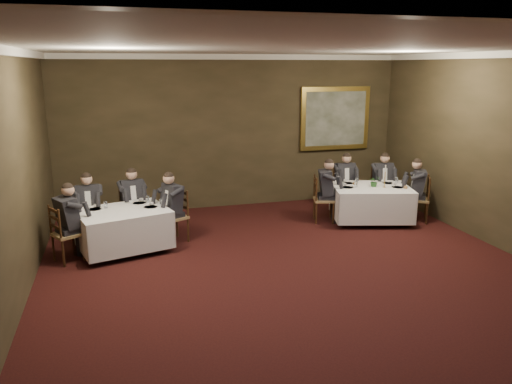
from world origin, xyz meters
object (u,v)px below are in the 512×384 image
diner_sec_backleft (90,216)px  diner_main_endleft (324,198)px  chair_main_endleft (323,209)px  diner_sec_endleft (67,233)px  painting (335,118)px  table_second (124,227)px  chair_main_endright (418,208)px  diner_main_endright (418,198)px  diner_main_backleft (344,189)px  candlestick (385,179)px  chair_sec_backleft (91,228)px  chair_main_backright (381,198)px  diner_main_backright (382,189)px  table_main (371,201)px  chair_sec_endleft (68,245)px  chair_main_backleft (343,199)px  centerpiece (374,181)px  diner_sec_endright (174,216)px  chair_sec_endright (175,227)px  diner_sec_backright (133,210)px  chair_sec_backright (133,221)px

diner_sec_backleft → diner_main_endleft: bearing=178.8°
chair_main_endleft → diner_main_endleft: 0.23m
diner_sec_endleft → painting: bearing=84.1°
table_second → chair_main_endright: (6.10, 0.12, -0.17)m
diner_main_endright → diner_main_endleft: bearing=104.8°
diner_main_backleft → diner_sec_backleft: size_ratio=1.00×
candlestick → chair_sec_backleft: bearing=176.4°
chair_main_backright → chair_main_endright: bearing=119.5°
chair_main_endright → diner_main_endright: bearing=90.0°
diner_main_backright → diner_main_backleft: bearing=-5.8°
chair_sec_backleft → diner_sec_backleft: bearing=90.0°
table_main → painting: 2.52m
diner_main_backleft → chair_sec_endleft: bearing=20.8°
chair_main_backleft → diner_sec_backleft: size_ratio=0.74×
diner_main_endleft → centerpiece: diner_main_endleft is taller
diner_main_endright → candlestick: bearing=108.6°
diner_main_backleft → chair_sec_endleft: (-5.85, -1.55, -0.23)m
chair_main_endleft → chair_main_endright: (1.96, -0.53, 0.00)m
table_second → diner_sec_endleft: bearing=-165.0°
chair_sec_backleft → diner_sec_endright: size_ratio=0.74×
chair_sec_endright → painting: size_ratio=0.57×
table_main → chair_main_endright: size_ratio=1.88×
chair_main_backleft → diner_sec_backleft: diner_sec_backleft is taller
diner_main_endleft → diner_main_backright: bearing=120.1°
diner_sec_backleft → diner_sec_endleft: 0.95m
chair_main_endright → centerpiece: centerpiece is taller
table_main → table_second: same height
diner_sec_endleft → diner_sec_backright: bearing=105.3°
table_second → painting: bearing=24.9°
chair_sec_endleft → chair_sec_backleft: bearing=130.3°
painting → chair_sec_backright: bearing=-163.0°
diner_main_endleft → table_main: bearing=90.6°
chair_main_backright → diner_sec_backright: (-5.56, -0.22, 0.23)m
chair_main_backleft → table_second: bearing=20.9°
painting → diner_sec_backright: bearing=-162.9°
diner_sec_endleft → centerpiece: size_ratio=5.47×
diner_sec_endright → chair_sec_backright: bearing=23.9°
diner_sec_endright → diner_main_backright: bearing=-106.3°
diner_main_backright → diner_sec_backright: 5.56m
diner_main_backleft → painting: bearing=-94.7°
table_second → chair_main_backright: (5.75, 1.08, -0.17)m
diner_main_endleft → chair_main_backleft: bearing=145.8°
diner_main_endleft → chair_main_endleft: bearing=-90.0°
table_second → diner_main_backleft: (4.92, 1.29, 0.06)m
chair_sec_endright → candlestick: size_ratio=2.03×
diner_sec_backleft → painting: size_ratio=0.76×
diner_main_backright → diner_sec_backright: (-5.55, -0.21, 0.00)m
chair_main_endleft → diner_sec_backleft: size_ratio=0.74×
table_main → table_second: (-5.12, -0.39, -0.00)m
chair_sec_backright → candlestick: candlestick is taller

